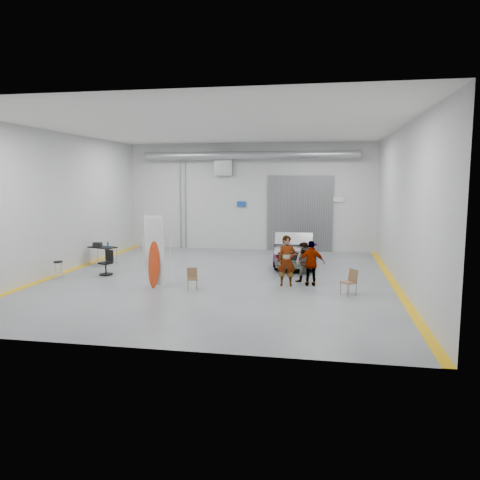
% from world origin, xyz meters
% --- Properties ---
extents(ground, '(16.00, 16.00, 0.00)m').
position_xyz_m(ground, '(0.00, 0.00, 0.00)').
color(ground, slate).
rests_on(ground, ground).
extents(room_shell, '(14.02, 16.18, 6.01)m').
position_xyz_m(room_shell, '(0.24, 2.22, 4.08)').
color(room_shell, '#B5B8BA').
rests_on(room_shell, ground).
extents(sedan_car, '(1.92, 4.68, 1.35)m').
position_xyz_m(sedan_car, '(2.90, 3.55, 0.68)').
color(sedan_car, silver).
rests_on(sedan_car, ground).
extents(person_a, '(0.75, 0.54, 1.92)m').
position_xyz_m(person_a, '(2.79, -0.78, 0.96)').
color(person_a, '#9C7755').
rests_on(person_a, ground).
extents(person_b, '(0.99, 0.92, 1.61)m').
position_xyz_m(person_b, '(3.43, -0.29, 0.81)').
color(person_b, '#465F81').
rests_on(person_b, ground).
extents(person_c, '(1.05, 0.56, 1.72)m').
position_xyz_m(person_c, '(3.70, -0.62, 0.86)').
color(person_c, olive).
rests_on(person_c, ground).
extents(surfboard_display, '(0.80, 0.33, 2.85)m').
position_xyz_m(surfboard_display, '(-1.97, -1.99, 1.16)').
color(surfboard_display, white).
rests_on(surfboard_display, ground).
extents(folding_chair_near, '(0.47, 0.49, 0.79)m').
position_xyz_m(folding_chair_near, '(-0.54, -2.06, 0.25)').
color(folding_chair_near, brown).
rests_on(folding_chair_near, ground).
extents(folding_chair_far, '(0.60, 0.70, 0.92)m').
position_xyz_m(folding_chair_far, '(5.02, -1.91, 0.29)').
color(folding_chair_far, brown).
rests_on(folding_chair_far, ground).
extents(shop_stool, '(0.38, 0.38, 0.74)m').
position_xyz_m(shop_stool, '(-6.37, -1.25, 0.37)').
color(shop_stool, black).
rests_on(shop_stool, ground).
extents(work_table, '(1.47, 1.05, 1.08)m').
position_xyz_m(work_table, '(-6.21, 2.14, 0.84)').
color(work_table, gray).
rests_on(work_table, ground).
extents(office_chair, '(0.59, 0.62, 1.04)m').
position_xyz_m(office_chair, '(-4.85, -0.10, 0.46)').
color(office_chair, black).
rests_on(office_chair, ground).
extents(trunk_lid, '(1.58, 0.96, 0.04)m').
position_xyz_m(trunk_lid, '(2.90, 1.46, 1.37)').
color(trunk_lid, silver).
rests_on(trunk_lid, sedan_car).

